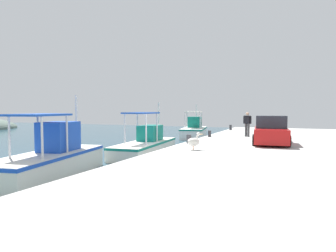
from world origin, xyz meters
name	(u,v)px	position (x,y,z in m)	size (l,w,h in m)	color
quay_pier	(273,159)	(0.00, -5.00, 0.40)	(36.00, 10.00, 0.80)	#B2B2AD
fishing_boat_second	(50,159)	(-5.53, 3.02, 0.74)	(6.06, 3.01, 3.34)	silver
fishing_boat_third	(146,144)	(1.32, 2.35, 0.60)	(6.60, 2.49, 3.20)	silver
fishing_boat_fourth	(194,130)	(12.64, 3.03, 0.70)	(5.71, 3.11, 3.28)	white
pelican	(194,141)	(-1.18, -1.50, 1.20)	(0.89, 0.74, 0.82)	tan
fisherman_standing	(247,123)	(6.77, -2.84, 1.76)	(0.39, 0.59, 1.72)	#3F3F42
parked_car	(271,131)	(2.96, -4.66, 1.52)	(4.24, 2.17, 1.57)	black
mooring_bollard_second	(189,139)	(1.16, -0.45, 1.05)	(0.27, 0.27, 0.50)	#333338
mooring_bollard_third	(209,134)	(5.52, -0.45, 1.02)	(0.23, 0.23, 0.44)	#333338
mooring_bollard_fourth	(231,127)	(12.93, -0.45, 1.05)	(0.23, 0.23, 0.49)	#333338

